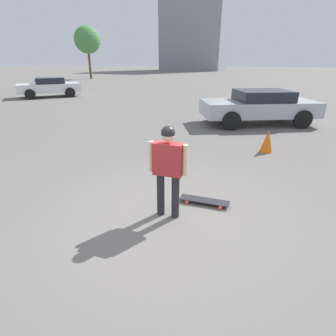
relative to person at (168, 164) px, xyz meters
name	(u,v)px	position (x,y,z in m)	size (l,w,h in m)	color
ground_plane	(168,215)	(0.00, 0.00, -0.96)	(220.00, 220.00, 0.00)	slate
person	(168,164)	(0.00, 0.00, 0.00)	(0.65, 0.23, 1.59)	#262628
skateboard	(204,201)	(-0.49, -0.62, -0.89)	(0.93, 0.32, 0.08)	#232328
car_parked_near	(259,106)	(-0.92, -7.96, -0.21)	(4.97, 3.76, 1.37)	#ADB2B7
car_parked_far	(49,87)	(13.80, -11.56, -0.24)	(4.18, 4.31, 1.34)	silver
building_block_distant	(194,23)	(19.18, -66.15, 9.89)	(15.01, 9.89, 21.69)	gray
tree_distant	(87,40)	(23.35, -29.15, 4.04)	(3.51, 3.51, 6.78)	brown
traffic_cone	(267,141)	(-1.44, -4.23, -0.63)	(0.37, 0.37, 0.66)	orange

